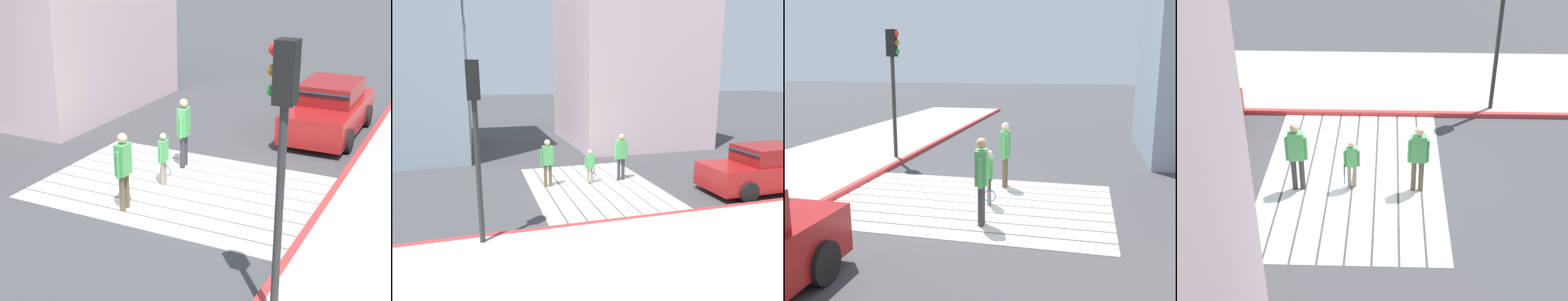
# 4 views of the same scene
# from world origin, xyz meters

# --- Properties ---
(ground_plane) EXTENTS (120.00, 120.00, 0.00)m
(ground_plane) POSITION_xyz_m (0.00, 0.00, 0.00)
(ground_plane) COLOR #424244
(crosswalk_stripes) EXTENTS (6.40, 4.35, 0.01)m
(crosswalk_stripes) POSITION_xyz_m (0.00, -0.00, 0.01)
(crosswalk_stripes) COLOR silver
(crosswalk_stripes) RESTS_ON ground
(sidewalk_west) EXTENTS (4.80, 40.00, 0.12)m
(sidewalk_west) POSITION_xyz_m (-5.60, 0.00, 0.06)
(sidewalk_west) COLOR #ADA8A0
(sidewalk_west) RESTS_ON ground
(curb_painted) EXTENTS (0.16, 40.00, 0.13)m
(curb_painted) POSITION_xyz_m (-3.25, 0.00, 0.07)
(curb_painted) COLOR #BC3333
(curb_painted) RESTS_ON ground
(building_far_north) EXTENTS (8.00, 6.03, 12.22)m
(building_far_north) POSITION_xyz_m (8.50, 7.16, 6.11)
(building_far_north) COLOR #8C9EA8
(building_far_north) RESTS_ON ground
(building_far_south) EXTENTS (8.00, 7.04, 9.25)m
(building_far_south) POSITION_xyz_m (8.50, -4.71, 4.63)
(building_far_south) COLOR beige
(building_far_south) RESTS_ON ground
(car_parked_near_curb) EXTENTS (2.00, 4.31, 1.57)m
(car_parked_near_curb) POSITION_xyz_m (-2.00, -5.49, 0.73)
(car_parked_near_curb) COLOR maroon
(car_parked_near_curb) RESTS_ON ground
(traffic_light_corner) EXTENTS (0.39, 0.28, 4.24)m
(traffic_light_corner) POSITION_xyz_m (-3.58, 3.88, 3.04)
(traffic_light_corner) COLOR #2D2D2D
(traffic_light_corner) RESTS_ON ground
(pedestrian_adult_lead) EXTENTS (0.26, 0.51, 1.77)m
(pedestrian_adult_lead) POSITION_xyz_m (0.58, -1.25, 1.03)
(pedestrian_adult_lead) COLOR #333338
(pedestrian_adult_lead) RESTS_ON ground
(pedestrian_adult_trailing) EXTENTS (0.23, 0.50, 1.71)m
(pedestrian_adult_trailing) POSITION_xyz_m (0.54, 1.54, 1.00)
(pedestrian_adult_trailing) COLOR brown
(pedestrian_adult_trailing) RESTS_ON ground
(pedestrian_child_with_racket) EXTENTS (0.29, 0.40, 1.28)m
(pedestrian_child_with_racket) POSITION_xyz_m (0.46, -0.00, 0.72)
(pedestrian_child_with_racket) COLOR gray
(pedestrian_child_with_racket) RESTS_ON ground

